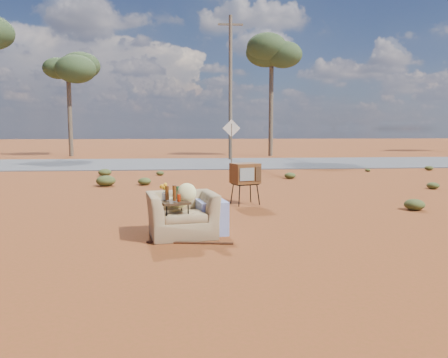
{
  "coord_description": "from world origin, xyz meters",
  "views": [
    {
      "loc": [
        -0.48,
        -7.26,
        1.77
      ],
      "look_at": [
        0.24,
        1.16,
        0.8
      ],
      "focal_mm": 35.0,
      "sensor_mm": 36.0,
      "label": 1
    }
  ],
  "objects": [
    {
      "name": "ground",
      "position": [
        0.0,
        0.0,
        0.0
      ],
      "size": [
        140.0,
        140.0,
        0.0
      ],
      "primitive_type": "plane",
      "color": "brown",
      "rests_on": "ground"
    },
    {
      "name": "highway",
      "position": [
        0.0,
        15.0,
        0.02
      ],
      "size": [
        140.0,
        7.0,
        0.04
      ],
      "primitive_type": "cube",
      "color": "#565659",
      "rests_on": "ground"
    },
    {
      "name": "armchair",
      "position": [
        -0.47,
        -0.06,
        0.45
      ],
      "size": [
        1.39,
        1.04,
        0.97
      ],
      "rotation": [
        0.0,
        0.0,
        0.18
      ],
      "color": "#937850",
      "rests_on": "ground"
    },
    {
      "name": "tv_unit",
      "position": [
        0.88,
        2.81,
        0.72
      ],
      "size": [
        0.73,
        0.66,
        0.97
      ],
      "rotation": [
        0.0,
        0.0,
        0.35
      ],
      "color": "black",
      "rests_on": "ground"
    },
    {
      "name": "side_table",
      "position": [
        -0.72,
        -0.34,
        0.65
      ],
      "size": [
        0.55,
        0.55,
        0.89
      ],
      "rotation": [
        0.0,
        0.0,
        0.32
      ],
      "color": "#3C2B15",
      "rests_on": "ground"
    },
    {
      "name": "rusty_bar",
      "position": [
        -0.45,
        -0.63,
        0.02
      ],
      "size": [
        1.35,
        0.25,
        0.04
      ],
      "primitive_type": "cylinder",
      "rotation": [
        0.0,
        1.57,
        -0.16
      ],
      "color": "#502715",
      "rests_on": "ground"
    },
    {
      "name": "road_sign",
      "position": [
        1.5,
        12.0,
        1.5
      ],
      "size": [
        0.78,
        0.06,
        2.19
      ],
      "color": "brown",
      "rests_on": "ground"
    },
    {
      "name": "eucalyptus_near_left",
      "position": [
        -8.0,
        22.0,
        5.45
      ],
      "size": [
        3.2,
        3.2,
        6.6
      ],
      "color": "brown",
      "rests_on": "ground"
    },
    {
      "name": "eucalyptus_center",
      "position": [
        5.0,
        21.0,
        6.43
      ],
      "size": [
        3.2,
        3.2,
        7.6
      ],
      "color": "brown",
      "rests_on": "ground"
    },
    {
      "name": "utility_pole_center",
      "position": [
        2.0,
        17.5,
        4.15
      ],
      "size": [
        1.4,
        0.2,
        8.0
      ],
      "color": "brown",
      "rests_on": "ground"
    },
    {
      "name": "scrub_patch",
      "position": [
        -0.82,
        4.41,
        0.14
      ],
      "size": [
        17.49,
        8.07,
        0.33
      ],
      "color": "#4D5626",
      "rests_on": "ground"
    }
  ]
}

